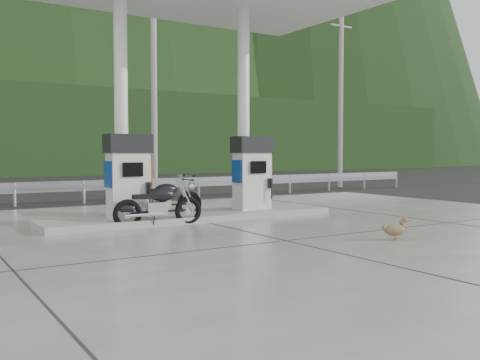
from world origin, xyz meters
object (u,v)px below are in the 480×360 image
gas_pump_right (252,173)px  motorcycle_left (159,206)px  motorcycle_right (162,200)px  duck (395,230)px  gas_pump_left (128,176)px

gas_pump_right → motorcycle_left: gas_pump_right is taller
motorcycle_left → motorcycle_right: 1.26m
motorcycle_left → motorcycle_right: bearing=66.1°
motorcycle_left → duck: size_ratio=3.72×
gas_pump_right → motorcycle_left: size_ratio=0.99×
gas_pump_left → motorcycle_right: (1.01, 0.51, -0.60)m
motorcycle_left → gas_pump_right: bearing=16.0°
gas_pump_left → motorcycle_left: size_ratio=0.99×
gas_pump_left → duck: 5.62m
gas_pump_right → motorcycle_right: 2.32m
motorcycle_right → duck: 5.48m
gas_pump_left → gas_pump_right: 3.20m
gas_pump_right → motorcycle_right: size_ratio=0.95×
gas_pump_right → duck: size_ratio=3.66×
gas_pump_right → duck: gas_pump_right is taller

